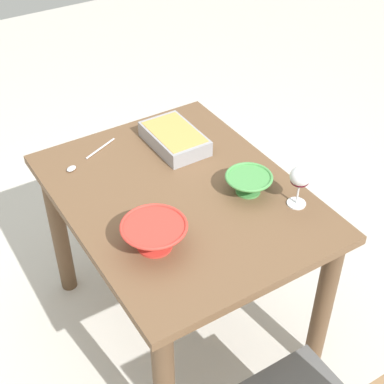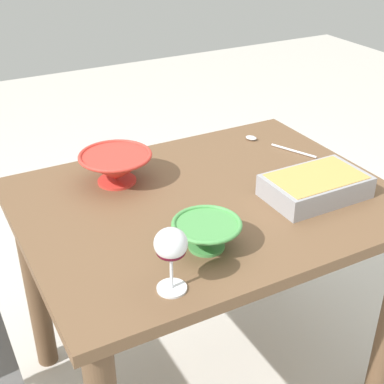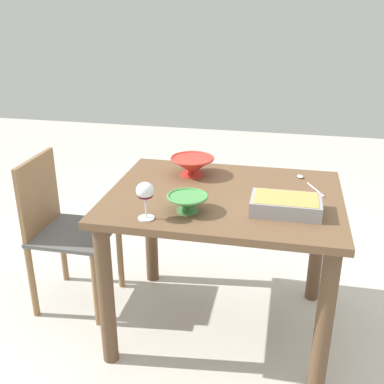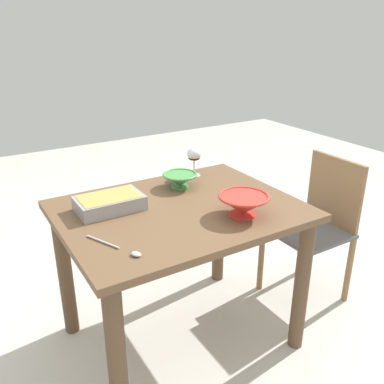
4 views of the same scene
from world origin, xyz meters
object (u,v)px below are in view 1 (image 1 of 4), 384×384
(dining_table, at_px, (181,221))
(casserole_dish, at_px, (174,138))
(wine_glass, at_px, (300,179))
(mixing_bowl, at_px, (154,234))
(small_bowl, at_px, (249,183))
(serving_spoon, at_px, (83,161))

(dining_table, height_order, casserole_dish, casserole_dish)
(wine_glass, relative_size, mixing_bowl, 0.72)
(small_bowl, distance_m, serving_spoon, 0.69)
(casserole_dish, bearing_deg, dining_table, 153.28)
(serving_spoon, bearing_deg, wine_glass, -139.60)
(small_bowl, bearing_deg, mixing_bowl, 99.23)
(dining_table, relative_size, casserole_dish, 3.67)
(mixing_bowl, bearing_deg, small_bowl, -80.77)
(dining_table, height_order, wine_glass, wine_glass)
(casserole_dish, xyz_separation_m, mixing_bowl, (-0.50, 0.37, 0.02))
(casserole_dish, height_order, small_bowl, small_bowl)
(dining_table, distance_m, mixing_bowl, 0.37)
(casserole_dish, xyz_separation_m, small_bowl, (-0.42, -0.08, 0.01))
(wine_glass, distance_m, casserole_dish, 0.61)
(small_bowl, xyz_separation_m, serving_spoon, (0.52, 0.46, -0.04))
(dining_table, relative_size, small_bowl, 6.08)
(wine_glass, bearing_deg, mixing_bowl, 81.58)
(small_bowl, bearing_deg, casserole_dish, 10.53)
(casserole_dish, relative_size, small_bowl, 1.66)
(small_bowl, bearing_deg, wine_glass, -144.69)
(wine_glass, xyz_separation_m, serving_spoon, (0.67, 0.57, -0.11))
(wine_glass, bearing_deg, casserole_dish, 18.09)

